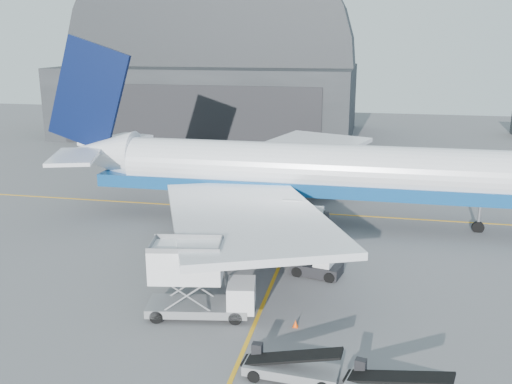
% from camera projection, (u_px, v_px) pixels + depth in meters
% --- Properties ---
extents(ground, '(200.00, 200.00, 0.00)m').
position_uv_depth(ground, '(265.00, 300.00, 37.88)').
color(ground, '#565659').
rests_on(ground, ground).
extents(taxi_lines, '(80.00, 42.12, 0.02)m').
position_uv_depth(taxi_lines, '(292.00, 237.00, 49.85)').
color(taxi_lines, orange).
rests_on(taxi_lines, ground).
extents(hangar, '(50.00, 28.30, 28.00)m').
position_uv_depth(hangar, '(211.00, 80.00, 101.01)').
color(hangar, black).
rests_on(hangar, ground).
extents(airliner, '(49.21, 47.72, 17.27)m').
position_uv_depth(airliner, '(293.00, 171.00, 53.07)').
color(airliner, white).
rests_on(airliner, ground).
extents(catering_truck, '(7.02, 3.53, 4.61)m').
position_uv_depth(catering_truck, '(197.00, 281.00, 35.24)').
color(catering_truck, slate).
rests_on(catering_truck, ground).
extents(pushback_tug, '(3.86, 2.73, 1.63)m').
position_uv_depth(pushback_tug, '(318.00, 267.00, 41.72)').
color(pushback_tug, black).
rests_on(pushback_tug, ground).
extents(belt_loader_a, '(5.20, 2.13, 1.96)m').
position_uv_depth(belt_loader_a, '(290.00, 368.00, 29.05)').
color(belt_loader_a, slate).
rests_on(belt_loader_a, ground).
extents(traffic_cone, '(0.32, 0.32, 0.46)m').
position_uv_depth(traffic_cone, '(295.00, 324.00, 34.33)').
color(traffic_cone, '#FF4908').
rests_on(traffic_cone, ground).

